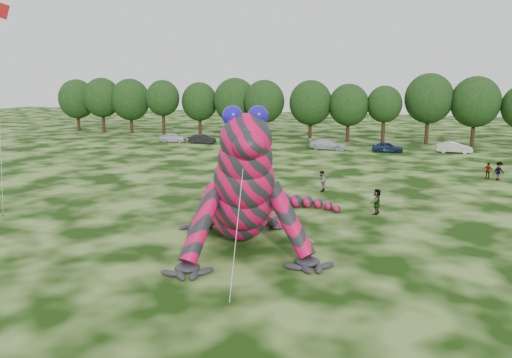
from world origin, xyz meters
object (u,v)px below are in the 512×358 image
object	(u,v)px
tree_0	(77,105)
tree_6	(264,110)
car_4	(387,147)
spectator_1	(321,181)
tree_9	(384,115)
tree_5	(235,108)
tree_7	(310,111)
tree_1	(103,105)
spectator_3	(488,171)
car_0	(173,138)
car_3	(328,144)
tree_8	(348,113)
inflatable_gecko	(238,171)
car_5	(454,147)
tree_10	(428,109)
tree_4	(200,109)
tree_2	(131,106)
tree_3	(163,108)
car_2	(246,143)
car_1	(202,139)
tree_11	(475,111)
spectator_5	(377,201)
spectator_2	(499,171)

from	to	relation	value
tree_0	tree_6	size ratio (longest dim) A/B	1.00
car_4	spectator_1	bearing A→B (deg)	163.95
tree_9	tree_5	bearing A→B (deg)	177.42
tree_5	tree_7	size ratio (longest dim) A/B	1.03
tree_1	car_4	size ratio (longest dim) A/B	2.39
tree_9	spectator_3	bearing A→B (deg)	-65.33
tree_7	car_0	bearing A→B (deg)	-158.75
car_3	spectator_3	world-z (taller)	spectator_3
tree_0	tree_7	world-z (taller)	tree_0
tree_8	car_3	size ratio (longest dim) A/B	1.74
spectator_1	inflatable_gecko	bearing A→B (deg)	-8.51
tree_8	car_5	bearing A→B (deg)	-25.45
car_5	tree_10	bearing A→B (deg)	20.12
spectator_1	tree_4	bearing A→B (deg)	-140.28
tree_8	spectator_1	xyz separation A→B (m)	(1.91, -34.98, -3.54)
tree_2	tree_3	world-z (taller)	tree_2
tree_3	car_2	bearing A→B (deg)	-30.35
tree_9	car_0	xyz separation A→B (m)	(-31.12, -8.31, -3.62)
tree_4	tree_5	world-z (taller)	tree_5
car_1	tree_8	bearing A→B (deg)	-64.67
tree_11	car_1	world-z (taller)	tree_11
car_0	spectator_5	xyz separation A→B (m)	(32.86, -33.09, 0.22)
tree_0	tree_6	distance (m)	37.09
tree_3	tree_5	bearing A→B (deg)	6.20
tree_10	car_5	xyz separation A→B (m)	(3.30, -8.69, -4.51)
tree_8	car_0	bearing A→B (deg)	-162.90
tree_10	car_1	size ratio (longest dim) A/B	2.53
spectator_1	spectator_3	size ratio (longest dim) A/B	1.16
tree_7	car_0	distance (m)	21.80
car_3	car_5	size ratio (longest dim) A/B	1.14
tree_5	tree_11	size ratio (longest dim) A/B	0.97
tree_8	tree_6	bearing A→B (deg)	-178.71
tree_5	car_1	bearing A→B (deg)	-101.67
inflatable_gecko	tree_2	world-z (taller)	tree_2
tree_2	car_4	distance (m)	46.72
car_0	car_3	bearing A→B (deg)	-95.86
inflatable_gecko	spectator_3	bearing A→B (deg)	29.62
tree_10	spectator_5	distance (m)	43.09
car_5	spectator_1	xyz separation A→B (m)	(-13.01, -27.88, 0.19)
tree_0	tree_1	bearing A→B (deg)	-10.79
tree_3	car_1	size ratio (longest dim) A/B	2.27
tree_0	tree_11	size ratio (longest dim) A/B	0.94
tree_9	car_5	world-z (taller)	tree_9
spectator_1	spectator_2	xyz separation A→B (m)	(15.73, 9.97, -0.02)
tree_2	tree_5	distance (m)	19.90
tree_7	tree_9	size ratio (longest dim) A/B	1.09
tree_3	tree_8	bearing A→B (deg)	-0.15
car_0	car_3	xyz separation A→B (m)	(24.21, -1.03, 0.03)
tree_10	tree_4	bearing A→B (deg)	179.79
tree_1	spectator_2	size ratio (longest dim) A/B	5.34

